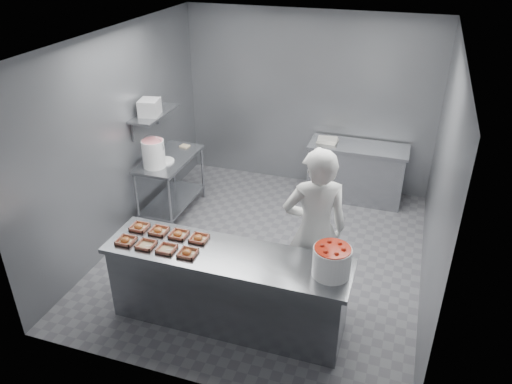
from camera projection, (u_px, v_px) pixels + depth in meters
The scene contains 24 objects.
floor at pixel (265, 253), 6.68m from camera, with size 4.50×4.50×0.00m, color #4C4C51.
ceiling at pixel (267, 39), 5.34m from camera, with size 4.50×4.50×0.00m, color white.
wall_back at pixel (308, 101), 7.89m from camera, with size 4.00×0.04×2.80m, color slate.
wall_left at pixel (121, 138), 6.56m from camera, with size 0.04×4.50×2.80m, color slate.
wall_right at pixel (440, 181), 5.46m from camera, with size 0.04×4.50×2.80m, color slate.
service_counter at pixel (228, 288), 5.34m from camera, with size 2.60×0.70×0.90m.
prep_table at pixel (171, 177), 7.35m from camera, with size 0.60×1.20×0.90m.
back_counter at pixel (356, 172), 7.80m from camera, with size 1.50×0.60×0.90m.
wall_shelf at pixel (154, 114), 6.94m from camera, with size 0.35×0.90×0.03m, color slate.
tray_0 at pixel (126, 240), 5.29m from camera, with size 0.19×0.18×0.06m.
tray_1 at pixel (146, 245), 5.23m from camera, with size 0.19×0.18×0.04m.
tray_2 at pixel (167, 249), 5.16m from camera, with size 0.19×0.18×0.04m.
tray_3 at pixel (187, 253), 5.10m from camera, with size 0.19×0.18×0.06m.
tray_4 at pixel (139, 227), 5.53m from camera, with size 0.19×0.18×0.06m.
tray_5 at pixel (159, 231), 5.47m from camera, with size 0.19×0.18×0.06m.
tray_6 at pixel (178, 234), 5.40m from camera, with size 0.19×0.18×0.06m.
tray_7 at pixel (199, 238), 5.33m from camera, with size 0.19×0.18×0.06m.
worker at pixel (315, 231), 5.37m from camera, with size 0.71×0.47×1.94m, color silver.
strawberry_tub at pixel (332, 260), 4.75m from camera, with size 0.37×0.37×0.31m.
glaze_bucket at pixel (153, 153), 6.85m from camera, with size 0.33×0.31×0.48m.
bucket_lid at pixel (164, 161), 7.08m from camera, with size 0.30×0.30×0.02m, color white.
rag at pixel (185, 146), 7.56m from camera, with size 0.13×0.11×0.02m, color #CCB28C.
appliance at pixel (150, 107), 6.79m from camera, with size 0.26×0.29×0.22m, color gray.
paper_stack at pixel (327, 140), 7.71m from camera, with size 0.30×0.22×0.06m, color silver.
Camera 1 is at (1.60, -5.24, 3.90)m, focal length 35.00 mm.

